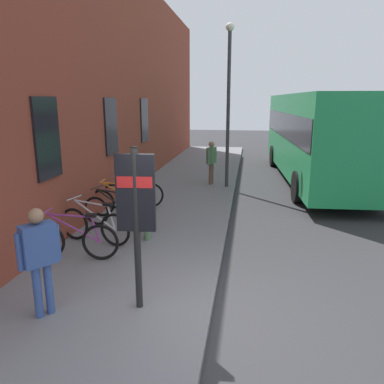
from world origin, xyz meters
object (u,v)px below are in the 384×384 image
Objects in this scene: bicycle_leaning_wall at (74,240)px; pedestrian_by_facade at (211,158)px; street_lamp at (229,94)px; pedestrian_crossing_street at (146,192)px; pedestrian_near_bus at (39,252)px; transit_info_sign at (136,204)px; bicycle_by_door at (121,202)px; bicycle_under_window at (115,212)px; bicycle_end_of_row at (133,195)px; city_bus at (316,132)px; bicycle_far_end at (95,226)px.

pedestrian_by_facade reaches higher than bicycle_leaning_wall.
pedestrian_by_facade is at bearing 61.03° from street_lamp.
pedestrian_crossing_street is at bearing 171.95° from pedestrian_by_facade.
pedestrian_crossing_street is (3.21, -0.64, 0.09)m from pedestrian_near_bus.
transit_info_sign is 1.37× the size of pedestrian_crossing_street.
transit_info_sign is (-4.27, -1.75, 1.21)m from bicycle_by_door.
bicycle_leaning_wall and bicycle_under_window have the same top height.
bicycle_by_door is at bearing 176.82° from bicycle_end_of_row.
street_lamp is at bearing -13.31° from pedestrian_near_bus.
city_bus is 8.91m from pedestrian_crossing_street.
pedestrian_by_facade is at bearing -19.05° from bicycle_under_window.
city_bus reaches higher than pedestrian_near_bus.
bicycle_leaning_wall is 1.12× the size of pedestrian_by_facade.
bicycle_by_door is 1.02× the size of bicycle_end_of_row.
bicycle_leaning_wall is 1.94m from bicycle_under_window.
pedestrian_by_facade is (-1.71, 3.89, -0.84)m from city_bus.
street_lamp reaches higher than bicycle_by_door.
transit_info_sign is at bearing -144.50° from bicycle_far_end.
street_lamp is at bearing -26.12° from bicycle_under_window.
pedestrian_near_bus is (-2.79, -0.41, 0.59)m from bicycle_far_end.
pedestrian_crossing_street is (-0.63, -0.97, 0.68)m from bicycle_under_window.
bicycle_by_door is 0.32× the size of street_lamp.
bicycle_leaning_wall is at bearing 177.26° from bicycle_far_end.
transit_info_sign is at bearing -130.51° from bicycle_leaning_wall.
bicycle_under_window is 1.01× the size of bicycle_end_of_row.
bicycle_leaning_wall is 2.04m from pedestrian_near_bus.
pedestrian_near_bus reaches higher than bicycle_by_door.
street_lamp is at bearing -20.28° from bicycle_leaning_wall.
pedestrian_crossing_street is at bearing -40.08° from bicycle_leaning_wall.
city_bus is at bearing -33.36° from bicycle_leaning_wall.
city_bus is at bearing -26.53° from pedestrian_near_bus.
pedestrian_near_bus is (-1.90, -0.45, 0.59)m from bicycle_leaning_wall.
bicycle_under_window and bicycle_by_door have the same top height.
bicycle_leaning_wall is 1.01× the size of pedestrian_crossing_street.
bicycle_end_of_row is 0.32× the size of street_lamp.
bicycle_end_of_row is (0.86, -0.05, 0.00)m from bicycle_by_door.
pedestrian_crossing_street is (1.30, -1.10, 0.68)m from bicycle_leaning_wall.
bicycle_by_door is 1.13× the size of pedestrian_by_facade.
bicycle_far_end is at bearing 175.39° from bicycle_under_window.
city_bus is 4.33m from pedestrian_by_facade.
bicycle_under_window is 1.09× the size of pedestrian_near_bus.
bicycle_under_window is at bearing 160.95° from pedestrian_by_facade.
city_bus is (8.83, -5.81, 1.41)m from bicycle_leaning_wall.
transit_info_sign is at bearing 174.62° from street_lamp.
bicycle_by_door is 4.78m from pedestrian_by_facade.
street_lamp reaches higher than bicycle_leaning_wall.
transit_info_sign is (-5.12, -1.70, 1.21)m from bicycle_end_of_row.
bicycle_end_of_row is 4.00m from pedestrian_by_facade.
transit_info_sign reaches higher than pedestrian_near_bus.
bicycle_far_end is at bearing -2.74° from bicycle_leaning_wall.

